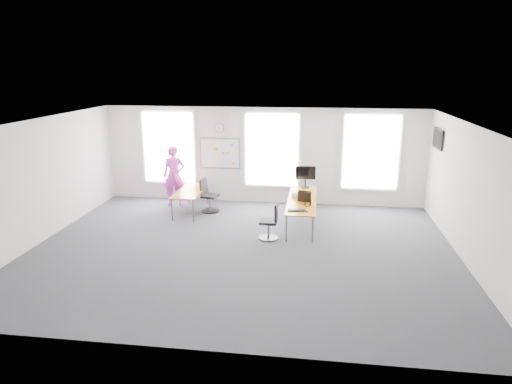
# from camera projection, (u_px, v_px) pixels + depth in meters

# --- Properties ---
(floor) EXTENTS (10.00, 10.00, 0.00)m
(floor) POSITION_uv_depth(u_px,v_px,m) (242.00, 250.00, 10.81)
(floor) COLOR #28282D
(floor) RESTS_ON ground
(ceiling) EXTENTS (10.00, 10.00, 0.00)m
(ceiling) POSITION_uv_depth(u_px,v_px,m) (241.00, 123.00, 10.01)
(ceiling) COLOR white
(ceiling) RESTS_ON ground
(wall_back) EXTENTS (10.00, 0.00, 10.00)m
(wall_back) POSITION_uv_depth(u_px,v_px,m) (262.00, 156.00, 14.23)
(wall_back) COLOR silver
(wall_back) RESTS_ON ground
(wall_front) EXTENTS (10.00, 0.00, 10.00)m
(wall_front) POSITION_uv_depth(u_px,v_px,m) (196.00, 260.00, 6.59)
(wall_front) COLOR silver
(wall_front) RESTS_ON ground
(wall_left) EXTENTS (0.00, 10.00, 10.00)m
(wall_left) POSITION_uv_depth(u_px,v_px,m) (38.00, 182.00, 11.05)
(wall_left) COLOR silver
(wall_left) RESTS_ON ground
(wall_right) EXTENTS (0.00, 10.00, 10.00)m
(wall_right) POSITION_uv_depth(u_px,v_px,m) (471.00, 197.00, 9.77)
(wall_right) COLOR silver
(wall_right) RESTS_ON ground
(window_left) EXTENTS (1.60, 0.06, 2.20)m
(window_left) POSITION_uv_depth(u_px,v_px,m) (169.00, 147.00, 14.53)
(window_left) COLOR silver
(window_left) RESTS_ON wall_back
(window_mid) EXTENTS (1.60, 0.06, 2.20)m
(window_mid) POSITION_uv_depth(u_px,v_px,m) (272.00, 150.00, 14.11)
(window_mid) COLOR silver
(window_mid) RESTS_ON wall_back
(window_right) EXTENTS (1.60, 0.06, 2.20)m
(window_right) POSITION_uv_depth(u_px,v_px,m) (371.00, 152.00, 13.73)
(window_right) COLOR silver
(window_right) RESTS_ON wall_back
(desk_right) EXTENTS (0.77, 2.88, 0.70)m
(desk_right) POSITION_uv_depth(u_px,v_px,m) (302.00, 201.00, 12.44)
(desk_right) COLOR orange
(desk_right) RESTS_ON ground
(desk_left) EXTENTS (0.74, 1.84, 0.67)m
(desk_left) POSITION_uv_depth(u_px,v_px,m) (191.00, 192.00, 13.46)
(desk_left) COLOR orange
(desk_left) RESTS_ON ground
(chair_right) EXTENTS (0.50, 0.50, 0.93)m
(chair_right) POSITION_uv_depth(u_px,v_px,m) (271.00, 223.00, 11.41)
(chair_right) COLOR black
(chair_right) RESTS_ON ground
(chair_left) EXTENTS (0.53, 0.53, 1.00)m
(chair_left) POSITION_uv_depth(u_px,v_px,m) (208.00, 197.00, 13.56)
(chair_left) COLOR black
(chair_left) RESTS_ON ground
(person) EXTENTS (0.74, 0.55, 1.86)m
(person) POSITION_uv_depth(u_px,v_px,m) (174.00, 176.00, 14.07)
(person) COLOR #F13AD3
(person) RESTS_ON ground
(whiteboard) EXTENTS (1.20, 0.03, 0.90)m
(whiteboard) POSITION_uv_depth(u_px,v_px,m) (220.00, 153.00, 14.36)
(whiteboard) COLOR white
(whiteboard) RESTS_ON wall_back
(wall_clock) EXTENTS (0.30, 0.04, 0.30)m
(wall_clock) POSITION_uv_depth(u_px,v_px,m) (219.00, 128.00, 14.15)
(wall_clock) COLOR gray
(wall_clock) RESTS_ON wall_back
(tv) EXTENTS (0.06, 0.90, 0.55)m
(tv) POSITION_uv_depth(u_px,v_px,m) (438.00, 138.00, 12.43)
(tv) COLOR black
(tv) RESTS_ON wall_right
(keyboard) EXTENTS (0.48, 0.27, 0.02)m
(keyboard) POSITION_uv_depth(u_px,v_px,m) (297.00, 210.00, 11.43)
(keyboard) COLOR black
(keyboard) RESTS_ON desk_right
(mouse) EXTENTS (0.06, 0.10, 0.04)m
(mouse) POSITION_uv_depth(u_px,v_px,m) (307.00, 211.00, 11.32)
(mouse) COLOR black
(mouse) RESTS_ON desk_right
(lens_cap) EXTENTS (0.07, 0.07, 0.01)m
(lens_cap) POSITION_uv_depth(u_px,v_px,m) (307.00, 207.00, 11.75)
(lens_cap) COLOR black
(lens_cap) RESTS_ON desk_right
(headphones) EXTENTS (0.18, 0.10, 0.11)m
(headphones) POSITION_uv_depth(u_px,v_px,m) (307.00, 204.00, 11.85)
(headphones) COLOR black
(headphones) RESTS_ON desk_right
(laptop_sleeve) EXTENTS (0.38, 0.31, 0.30)m
(laptop_sleeve) POSITION_uv_depth(u_px,v_px,m) (305.00, 197.00, 12.12)
(laptop_sleeve) COLOR black
(laptop_sleeve) RESTS_ON desk_right
(paper_stack) EXTENTS (0.34, 0.29, 0.10)m
(paper_stack) POSITION_uv_depth(u_px,v_px,m) (298.00, 195.00, 12.64)
(paper_stack) COLOR beige
(paper_stack) RESTS_ON desk_right
(monitor) EXTENTS (0.60, 0.24, 0.66)m
(monitor) POSITION_uv_depth(u_px,v_px,m) (305.00, 175.00, 13.48)
(monitor) COLOR black
(monitor) RESTS_ON desk_right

